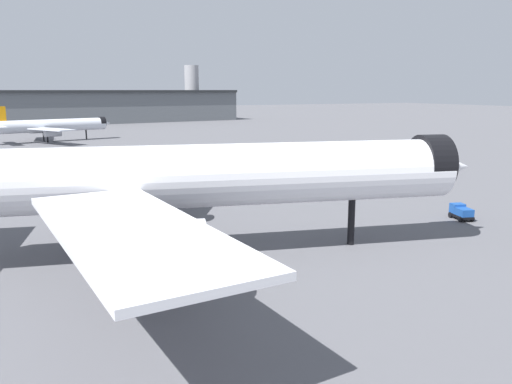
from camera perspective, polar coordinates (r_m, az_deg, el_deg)
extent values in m
plane|color=#56565B|center=(51.16, -6.92, -7.08)|extent=(900.00, 900.00, 0.00)
cylinder|color=white|center=(49.45, -8.51, 1.71)|extent=(55.23, 19.98, 6.10)
cone|color=white|center=(58.26, 19.87, 2.61)|extent=(8.01, 7.49, 5.98)
cylinder|color=black|center=(57.56, 18.87, 3.03)|extent=(4.22, 6.66, 6.16)
cube|color=white|center=(64.83, -13.26, 3.12)|extent=(20.96, 25.81, 0.49)
cylinder|color=#B7BAC1|center=(62.18, -11.97, 0.96)|extent=(8.37, 5.22, 3.36)
cube|color=white|center=(34.33, -13.80, -4.06)|extent=(10.30, 25.44, 0.49)
cylinder|color=#B7BAC1|center=(37.75, -11.53, -5.74)|extent=(8.37, 5.22, 3.36)
cylinder|color=black|center=(54.73, 10.57, -3.31)|extent=(0.73, 0.73, 4.88)
cylinder|color=black|center=(53.64, -11.55, -3.64)|extent=(0.73, 0.73, 4.88)
cylinder|color=black|center=(47.47, -11.40, -5.61)|extent=(0.73, 0.73, 4.88)
cylinder|color=silver|center=(174.32, -21.95, 6.89)|extent=(35.06, 10.55, 3.89)
cone|color=silver|center=(180.02, -16.58, 7.35)|extent=(4.93, 4.56, 3.81)
cylinder|color=black|center=(179.72, -16.82, 7.43)|extent=(2.47, 4.19, 3.93)
cube|color=silver|center=(183.06, -23.64, 6.78)|extent=(7.44, 16.29, 0.31)
cylinder|color=#B7BAC1|center=(181.54, -23.19, 6.38)|extent=(5.22, 3.04, 2.14)
cube|color=silver|center=(164.20, -21.86, 6.50)|extent=(12.54, 16.47, 0.31)
cylinder|color=#B7BAC1|center=(166.34, -21.74, 6.12)|extent=(5.22, 3.04, 2.14)
cube|color=silver|center=(166.58, -26.64, 6.48)|extent=(4.30, 6.78, 0.23)
cylinder|color=black|center=(178.04, -18.40, 6.08)|extent=(0.47, 0.47, 3.11)
cylinder|color=black|center=(176.05, -22.60, 5.73)|extent=(0.47, 0.47, 3.11)
cylinder|color=black|center=(172.14, -22.23, 5.65)|extent=(0.47, 0.47, 3.11)
cube|color=slate|center=(258.40, -22.94, 8.52)|extent=(196.91, 36.00, 14.75)
cube|color=#232628|center=(258.25, -23.08, 10.28)|extent=(197.07, 38.09, 1.20)
cylinder|color=#939399|center=(280.45, -7.16, 10.90)|extent=(7.53, 7.53, 28.83)
cube|color=black|center=(69.51, 21.92, -2.46)|extent=(2.46, 3.53, 0.30)
cube|color=#194799|center=(70.14, 21.55, -1.69)|extent=(1.90, 1.69, 1.20)
cube|color=#1E2D38|center=(70.56, 21.32, -1.40)|extent=(1.31, 0.47, 0.60)
cube|color=#194799|center=(68.90, 22.21, -2.09)|extent=(2.09, 2.30, 0.90)
cylinder|color=black|center=(70.05, 20.87, -2.41)|extent=(0.47, 0.75, 0.70)
cylinder|color=black|center=(70.88, 21.98, -2.34)|extent=(0.47, 0.75, 0.70)
cylinder|color=black|center=(68.20, 21.83, -2.84)|extent=(0.47, 0.75, 0.70)
cylinder|color=black|center=(69.06, 22.96, -2.76)|extent=(0.47, 0.75, 0.70)
cube|color=black|center=(88.01, -10.54, 0.82)|extent=(2.80, 2.69, 0.20)
cube|color=beige|center=(87.87, -10.56, 1.33)|extent=(2.80, 2.69, 1.40)
sphere|color=black|center=(89.22, -10.60, 0.89)|extent=(0.44, 0.44, 0.44)
sphere|color=black|center=(88.41, -9.79, 0.83)|extent=(0.44, 0.44, 0.44)
sphere|color=black|center=(87.66, -11.29, 0.68)|extent=(0.44, 0.44, 0.44)
sphere|color=black|center=(86.83, -10.47, 0.61)|extent=(0.44, 0.44, 0.44)
cone|color=#F2600C|center=(86.74, 2.99, 0.88)|extent=(0.61, 0.61, 0.76)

